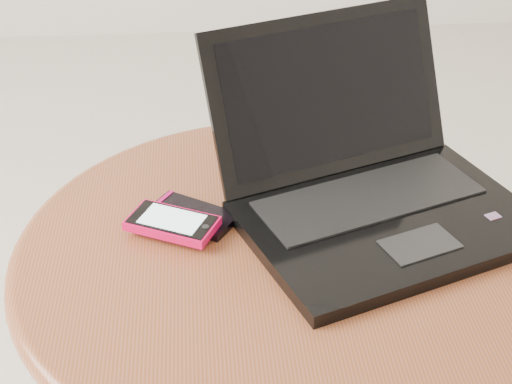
{
  "coord_description": "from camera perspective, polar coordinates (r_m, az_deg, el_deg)",
  "views": [
    {
      "loc": [
        -0.13,
        -0.71,
        1.05
      ],
      "look_at": [
        -0.06,
        0.05,
        0.56
      ],
      "focal_mm": 55.67,
      "sensor_mm": 36.0,
      "label": 1
    }
  ],
  "objects": [
    {
      "name": "phone_pink",
      "position": [
        0.94,
        -6.03,
        -2.23
      ],
      "size": [
        0.12,
        0.1,
        0.01
      ],
      "color": "#D30843",
      "rests_on": "phone_black"
    },
    {
      "name": "laptop",
      "position": [
        0.97,
        8.25,
        0.6
      ],
      "size": [
        0.42,
        0.41,
        0.21
      ],
      "color": "black",
      "rests_on": "table"
    },
    {
      "name": "phone_black",
      "position": [
        0.97,
        -4.62,
        -1.69
      ],
      "size": [
        0.12,
        0.1,
        0.01
      ],
      "color": "black",
      "rests_on": "table"
    },
    {
      "name": "table",
      "position": [
        1.0,
        1.72,
        -8.66
      ],
      "size": [
        0.63,
        0.63,
        0.5
      ],
      "color": "#573011",
      "rests_on": "ground"
    }
  ]
}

